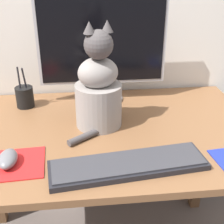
{
  "coord_description": "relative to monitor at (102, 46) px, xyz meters",
  "views": [
    {
      "loc": [
        -0.08,
        -0.99,
        1.29
      ],
      "look_at": [
        0.02,
        -0.1,
        0.84
      ],
      "focal_mm": 50.0,
      "sensor_mm": 36.0,
      "label": 1
    }
  ],
  "objects": [
    {
      "name": "cat",
      "position": [
        -0.03,
        -0.22,
        -0.1
      ],
      "size": [
        0.22,
        0.26,
        0.38
      ],
      "rotation": [
        0.0,
        0.0,
        0.27
      ],
      "color": "gray",
      "rests_on": "desk"
    },
    {
      "name": "monitor",
      "position": [
        0.0,
        0.0,
        0.0
      ],
      "size": [
        0.53,
        0.17,
        0.44
      ],
      "color": "#B2B2B7",
      "rests_on": "desk"
    },
    {
      "name": "computer_mouse_left",
      "position": [
        -0.32,
        -0.45,
        -0.22
      ],
      "size": [
        0.06,
        0.1,
        0.04
      ],
      "color": "slate",
      "rests_on": "mousepad_left"
    },
    {
      "name": "desk",
      "position": [
        -0.02,
        -0.26,
        -0.34
      ],
      "size": [
        1.15,
        0.72,
        0.72
      ],
      "color": "brown",
      "rests_on": "ground_plane"
    },
    {
      "name": "pen_cup",
      "position": [
        -0.33,
        -0.03,
        -0.19
      ],
      "size": [
        0.07,
        0.07,
        0.17
      ],
      "color": "black",
      "rests_on": "desk"
    },
    {
      "name": "keyboard",
      "position": [
        0.03,
        -0.5,
        -0.23
      ],
      "size": [
        0.49,
        0.18,
        0.02
      ],
      "rotation": [
        0.0,
        0.0,
        0.11
      ],
      "color": "black",
      "rests_on": "desk"
    },
    {
      "name": "mousepad_left",
      "position": [
        -0.31,
        -0.45,
        -0.24
      ],
      "size": [
        0.2,
        0.18,
        0.0
      ],
      "rotation": [
        0.0,
        0.0,
        0.06
      ],
      "color": "red",
      "rests_on": "desk"
    }
  ]
}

